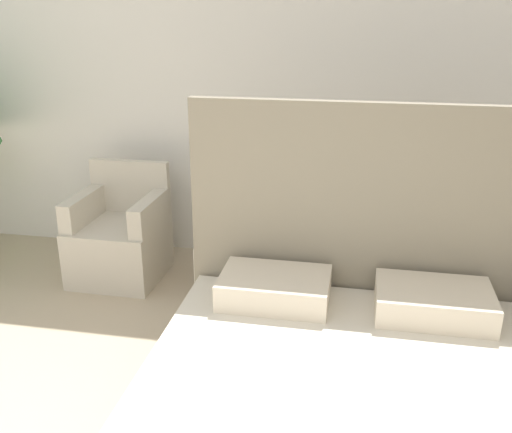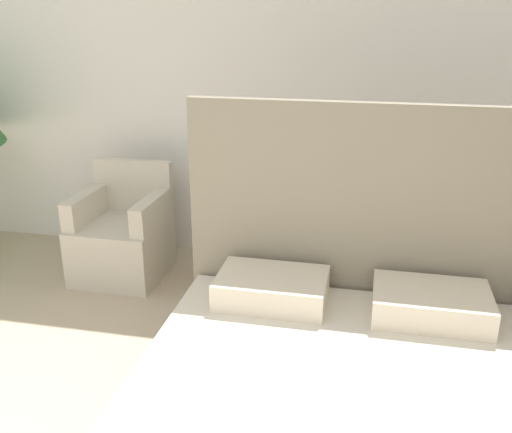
# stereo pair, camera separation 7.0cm
# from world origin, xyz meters

# --- Properties ---
(wall_back) EXTENTS (10.00, 0.06, 2.90)m
(wall_back) POSITION_xyz_m (0.00, 3.79, 1.45)
(wall_back) COLOR white
(wall_back) RESTS_ON ground_plane
(armchair_near_window_left) EXTENTS (0.60, 0.61, 0.80)m
(armchair_near_window_left) POSITION_xyz_m (-0.65, 3.20, 0.27)
(armchair_near_window_left) COLOR beige
(armchair_near_window_left) RESTS_ON ground_plane
(armchair_near_window_right) EXTENTS (0.65, 0.65, 0.80)m
(armchair_near_window_right) POSITION_xyz_m (0.27, 3.20, 0.27)
(armchair_near_window_right) COLOR beige
(armchair_near_window_right) RESTS_ON ground_plane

